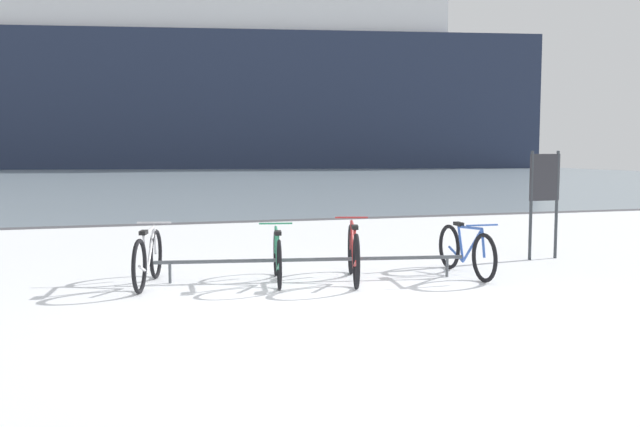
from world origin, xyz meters
TOP-DOWN VIEW (x-y plane):
  - ground at (0.00, 53.90)m, footprint 80.00×132.00m
  - bike_rack at (0.20, 2.15)m, footprint 4.15×0.77m
  - bicycle_0 at (-1.94, 2.40)m, footprint 0.57×1.64m
  - bicycle_1 at (-0.28, 2.12)m, footprint 0.47×1.59m
  - bicycle_2 at (0.72, 1.92)m, footprint 0.61×1.72m
  - bicycle_3 at (2.38, 1.88)m, footprint 0.46×1.75m
  - info_sign at (4.29, 2.82)m, footprint 0.55×0.07m
  - ferry_ship at (8.70, 63.00)m, footprint 60.80×23.66m

SIDE VIEW (x-z plane):
  - ground at x=0.00m, z-range -0.08..0.00m
  - bike_rack at x=0.20m, z-range 0.12..0.42m
  - bicycle_1 at x=-0.28m, z-range -0.03..0.73m
  - bicycle_3 at x=2.38m, z-range -0.04..0.73m
  - bicycle_0 at x=-1.94m, z-range -0.04..0.75m
  - bicycle_2 at x=0.72m, z-range -0.04..0.79m
  - info_sign at x=4.29m, z-range 0.29..2.04m
  - ferry_ship at x=8.70m, z-range -4.78..24.24m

